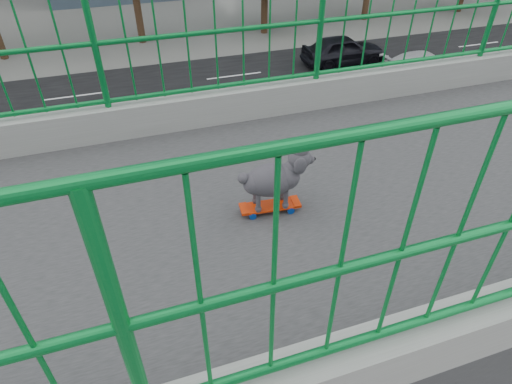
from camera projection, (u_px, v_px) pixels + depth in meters
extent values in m
cube|color=black|center=(77.00, 160.00, 16.45)|extent=(18.00, 90.00, 0.02)
cylinder|color=black|center=(139.00, 19.00, 26.55)|extent=(0.44, 0.44, 2.87)
cylinder|color=black|center=(264.00, 12.00, 28.17)|extent=(0.44, 0.44, 2.66)
cube|color=#EF3208|center=(270.00, 206.00, 3.07)|extent=(0.17, 0.44, 0.01)
cube|color=#99999E|center=(251.00, 210.00, 3.06)|extent=(0.08, 0.04, 0.02)
cylinder|color=#062F92|center=(249.00, 206.00, 3.11)|extent=(0.03, 0.05, 0.05)
sphere|color=yellow|center=(249.00, 206.00, 3.11)|extent=(0.02, 0.02, 0.02)
cylinder|color=#062F92|center=(253.00, 216.00, 3.02)|extent=(0.03, 0.05, 0.05)
sphere|color=yellow|center=(253.00, 216.00, 3.02)|extent=(0.02, 0.02, 0.02)
cube|color=#99999E|center=(289.00, 205.00, 3.11)|extent=(0.08, 0.04, 0.02)
cylinder|color=#062F92|center=(286.00, 201.00, 3.15)|extent=(0.03, 0.05, 0.05)
sphere|color=yellow|center=(286.00, 201.00, 3.15)|extent=(0.02, 0.02, 0.02)
cylinder|color=#062F92|center=(291.00, 210.00, 3.07)|extent=(0.03, 0.05, 0.05)
sphere|color=yellow|center=(291.00, 210.00, 3.07)|extent=(0.02, 0.02, 0.02)
ellipsoid|color=#2E2C31|center=(271.00, 180.00, 2.93)|extent=(0.26, 0.37, 0.24)
sphere|color=#2E2C31|center=(300.00, 158.00, 2.88)|extent=(0.16, 0.16, 0.16)
sphere|color=black|center=(314.00, 159.00, 2.91)|extent=(0.03, 0.03, 0.03)
sphere|color=#2E2C31|center=(243.00, 178.00, 2.87)|extent=(0.08, 0.08, 0.08)
cylinder|color=#2E2C31|center=(282.00, 191.00, 3.08)|extent=(0.03, 0.03, 0.15)
cylinder|color=#2E2C31|center=(286.00, 199.00, 3.00)|extent=(0.03, 0.03, 0.15)
cylinder|color=#2E2C31|center=(255.00, 194.00, 3.04)|extent=(0.03, 0.03, 0.15)
cylinder|color=#2E2C31|center=(258.00, 203.00, 2.97)|extent=(0.03, 0.03, 0.15)
imported|color=silver|center=(425.00, 66.00, 22.37)|extent=(1.90, 4.68, 1.36)
imported|color=black|center=(343.00, 50.00, 23.94)|extent=(1.87, 4.65, 1.59)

